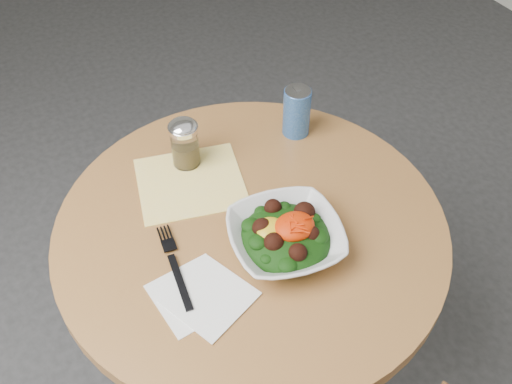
# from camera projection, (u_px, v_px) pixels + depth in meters

# --- Properties ---
(ground) EXTENTS (6.00, 6.00, 0.00)m
(ground) POSITION_uv_depth(u_px,v_px,m) (252.00, 373.00, 1.85)
(ground) COLOR #2B2B2D
(ground) RESTS_ON ground
(table) EXTENTS (0.90, 0.90, 0.75)m
(table) POSITION_uv_depth(u_px,v_px,m) (251.00, 273.00, 1.45)
(table) COLOR black
(table) RESTS_ON ground
(cloth_napkin) EXTENTS (0.30, 0.28, 0.00)m
(cloth_napkin) POSITION_uv_depth(u_px,v_px,m) (190.00, 182.00, 1.39)
(cloth_napkin) COLOR yellow
(cloth_napkin) RESTS_ON table
(paper_napkins) EXTENTS (0.21, 0.21, 0.00)m
(paper_napkins) POSITION_uv_depth(u_px,v_px,m) (202.00, 296.00, 1.16)
(paper_napkins) COLOR white
(paper_napkins) RESTS_ON table
(salad_bowl) EXTENTS (0.29, 0.29, 0.09)m
(salad_bowl) POSITION_uv_depth(u_px,v_px,m) (286.00, 236.00, 1.23)
(salad_bowl) COLOR silver
(salad_bowl) RESTS_ON table
(fork) EXTENTS (0.06, 0.23, 0.00)m
(fork) POSITION_uv_depth(u_px,v_px,m) (174.00, 263.00, 1.22)
(fork) COLOR black
(fork) RESTS_ON table
(spice_shaker) EXTENTS (0.07, 0.07, 0.13)m
(spice_shaker) POSITION_uv_depth(u_px,v_px,m) (185.00, 143.00, 1.39)
(spice_shaker) COLOR silver
(spice_shaker) RESTS_ON table
(beverage_can) EXTENTS (0.07, 0.07, 0.14)m
(beverage_can) POSITION_uv_depth(u_px,v_px,m) (297.00, 112.00, 1.48)
(beverage_can) COLOR #0E359A
(beverage_can) RESTS_ON table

